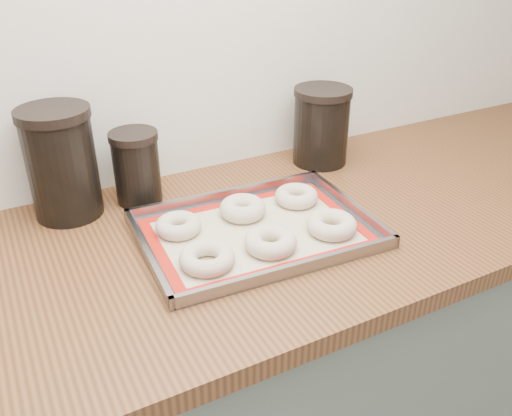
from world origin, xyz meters
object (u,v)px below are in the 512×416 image
bagel_back_right (296,196)px  canister_right (321,126)px  bagel_front_right (332,225)px  bagel_back_mid (243,208)px  bagel_front_left (207,258)px  baking_tray (256,231)px  canister_mid (137,167)px  bagel_back_left (178,226)px  canister_left (62,163)px  bagel_front_mid (271,242)px

bagel_back_right → canister_right: size_ratio=0.49×
bagel_front_right → bagel_back_mid: (-0.13, 0.14, 0.00)m
bagel_front_right → bagel_front_left: bearing=178.1°
baking_tray → canister_mid: size_ratio=2.93×
bagel_front_left → bagel_back_right: (0.27, 0.13, -0.00)m
bagel_front_left → bagel_back_mid: (0.14, 0.13, 0.00)m
bagel_back_left → canister_mid: bearing=97.9°
bagel_back_right → canister_left: 0.50m
baking_tray → canister_right: canister_right is taller
bagel_back_mid → bagel_front_right: bearing=-47.7°
bagel_front_right → canister_left: (-0.45, 0.33, 0.10)m
baking_tray → bagel_back_right: (0.14, 0.07, 0.01)m
baking_tray → bagel_back_left: size_ratio=5.17×
baking_tray → bagel_front_mid: size_ratio=4.73×
baking_tray → bagel_front_right: (0.13, -0.07, 0.01)m
bagel_front_left → bagel_front_mid: (0.13, -0.01, 0.00)m
canister_mid → bagel_back_mid: bearing=-46.8°
bagel_back_mid → canister_mid: (-0.17, 0.18, 0.06)m
bagel_front_right → bagel_back_left: 0.31m
canister_mid → canister_right: bearing=-1.2°
bagel_front_left → bagel_front_right: (0.27, -0.01, 0.00)m
bagel_back_right → canister_right: (0.18, 0.17, 0.08)m
bagel_front_left → canister_mid: bearing=95.5°
bagel_front_right → bagel_back_mid: bearing=132.3°
bagel_front_left → bagel_front_right: size_ratio=1.01×
canister_right → bagel_front_left: bearing=-145.8°
bagel_back_left → canister_left: size_ratio=0.39×
bagel_back_mid → canister_right: (0.31, 0.17, 0.08)m
canister_mid → bagel_front_left: bearing=-84.5°
bagel_back_left → baking_tray: bearing=-26.9°
bagel_back_right → canister_mid: 0.36m
baking_tray → bagel_front_mid: bearing=-94.4°
bagel_front_left → bagel_back_left: (-0.01, 0.13, -0.00)m
bagel_front_mid → canister_right: canister_right is taller
baking_tray → bagel_back_left: bagel_back_left is taller
bagel_back_mid → canister_mid: size_ratio=0.60×
canister_left → bagel_front_right: bearing=-36.6°
baking_tray → canister_left: size_ratio=2.02×
bagel_front_left → bagel_back_right: 0.30m
canister_right → canister_left: bearing=178.0°
bagel_back_right → canister_left: canister_left is taller
bagel_back_left → bagel_back_right: 0.28m
baking_tray → bagel_front_left: bagel_front_left is taller
bagel_front_left → canister_right: canister_right is taller
bagel_back_mid → canister_mid: 0.25m
bagel_back_right → bagel_front_mid: bearing=-135.7°
bagel_back_left → bagel_front_right: bearing=-27.5°
bagel_front_right → bagel_back_left: bagel_front_right is taller
bagel_front_left → bagel_back_right: same height
bagel_back_left → bagel_front_left: bearing=-87.8°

